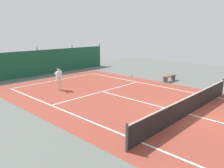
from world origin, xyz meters
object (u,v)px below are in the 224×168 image
tennis_net (189,105)px  tennis_ball_near_player (89,73)px  courtside_bench (170,77)px  water_bottle (132,76)px  tennis_player (59,77)px

tennis_net → tennis_ball_near_player: 12.94m
tennis_ball_near_player → tennis_net: bearing=-107.5°
tennis_net → courtside_bench: size_ratio=6.33×
courtside_bench → tennis_ball_near_player: bearing=107.5°
tennis_ball_near_player → water_bottle: size_ratio=0.28×
tennis_net → water_bottle: (5.36, 8.00, -0.39)m
tennis_player → tennis_ball_near_player: bearing=-150.2°
tennis_ball_near_player → courtside_bench: courtside_bench is taller
tennis_net → courtside_bench: (6.31, 4.66, -0.14)m
tennis_ball_near_player → courtside_bench: (2.42, -7.67, 0.34)m
tennis_net → courtside_bench: bearing=36.4°
tennis_net → tennis_player: bearing=101.6°
courtside_bench → water_bottle: courtside_bench is taller
tennis_net → courtside_bench: tennis_net is taller
courtside_bench → water_bottle: 3.48m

